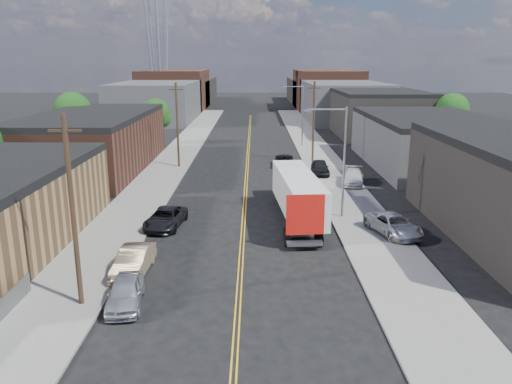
{
  "coord_description": "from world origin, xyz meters",
  "views": [
    {
      "loc": [
        0.86,
        -13.79,
        12.44
      ],
      "look_at": [
        0.99,
        23.86,
        2.5
      ],
      "focal_mm": 35.0,
      "sensor_mm": 36.0,
      "label": 1
    }
  ],
  "objects_px": {
    "car_left_b": "(134,261)",
    "car_left_c": "(166,218)",
    "semi_truck": "(296,191)",
    "car_right_lot_c": "(320,167)",
    "car_ahead_truck": "(284,161)",
    "car_right_lot_b": "(353,177)",
    "car_left_a": "(125,293)",
    "car_right_lot_a": "(393,225)"
  },
  "relations": [
    {
      "from": "car_left_b",
      "to": "car_left_c",
      "type": "height_order",
      "value": "car_left_b"
    },
    {
      "from": "semi_truck",
      "to": "car_left_b",
      "type": "distance_m",
      "value": 15.39
    },
    {
      "from": "semi_truck",
      "to": "car_right_lot_c",
      "type": "relative_size",
      "value": 3.27
    },
    {
      "from": "car_left_c",
      "to": "car_ahead_truck",
      "type": "distance_m",
      "value": 25.03
    },
    {
      "from": "car_right_lot_b",
      "to": "car_left_b",
      "type": "bearing_deg",
      "value": -115.6
    },
    {
      "from": "car_left_c",
      "to": "car_right_lot_c",
      "type": "height_order",
      "value": "car_right_lot_c"
    },
    {
      "from": "car_left_a",
      "to": "car_ahead_truck",
      "type": "height_order",
      "value": "car_left_a"
    },
    {
      "from": "car_right_lot_a",
      "to": "car_right_lot_c",
      "type": "relative_size",
      "value": 1.12
    },
    {
      "from": "semi_truck",
      "to": "car_left_a",
      "type": "relative_size",
      "value": 3.51
    },
    {
      "from": "car_left_c",
      "to": "semi_truck",
      "type": "bearing_deg",
      "value": 20.28
    },
    {
      "from": "semi_truck",
      "to": "car_left_a",
      "type": "xyz_separation_m",
      "value": [
        -10.13,
        -15.14,
        -1.5
      ]
    },
    {
      "from": "car_ahead_truck",
      "to": "car_left_b",
      "type": "bearing_deg",
      "value": -106.9
    },
    {
      "from": "car_left_b",
      "to": "car_right_lot_c",
      "type": "relative_size",
      "value": 1.03
    },
    {
      "from": "semi_truck",
      "to": "car_left_b",
      "type": "xyz_separation_m",
      "value": [
        -10.64,
        -11.02,
        -1.45
      ]
    },
    {
      "from": "car_right_lot_c",
      "to": "car_ahead_truck",
      "type": "xyz_separation_m",
      "value": [
        -3.7,
        4.9,
        -0.26
      ]
    },
    {
      "from": "car_ahead_truck",
      "to": "car_left_a",
      "type": "bearing_deg",
      "value": -104.05
    },
    {
      "from": "car_left_a",
      "to": "car_left_b",
      "type": "distance_m",
      "value": 4.15
    },
    {
      "from": "car_left_a",
      "to": "semi_truck",
      "type": "bearing_deg",
      "value": 49.33
    },
    {
      "from": "car_right_lot_c",
      "to": "car_ahead_truck",
      "type": "bearing_deg",
      "value": 129.42
    },
    {
      "from": "car_ahead_truck",
      "to": "car_right_lot_b",
      "type": "bearing_deg",
      "value": -53.27
    },
    {
      "from": "car_left_b",
      "to": "car_right_lot_c",
      "type": "xyz_separation_m",
      "value": [
        14.6,
        26.46,
        0.15
      ]
    },
    {
      "from": "car_right_lot_b",
      "to": "car_right_lot_c",
      "type": "relative_size",
      "value": 1.1
    },
    {
      "from": "semi_truck",
      "to": "car_right_lot_c",
      "type": "bearing_deg",
      "value": 70.97
    },
    {
      "from": "car_left_a",
      "to": "car_left_b",
      "type": "bearing_deg",
      "value": 90.23
    },
    {
      "from": "car_left_a",
      "to": "car_left_c",
      "type": "distance_m",
      "value": 12.74
    },
    {
      "from": "car_right_lot_a",
      "to": "semi_truck",
      "type": "bearing_deg",
      "value": 128.82
    },
    {
      "from": "car_left_a",
      "to": "car_left_b",
      "type": "relative_size",
      "value": 0.9
    },
    {
      "from": "car_right_lot_c",
      "to": "car_left_b",
      "type": "bearing_deg",
      "value": -116.54
    },
    {
      "from": "car_left_a",
      "to": "car_left_c",
      "type": "bearing_deg",
      "value": 83.46
    },
    {
      "from": "semi_truck",
      "to": "car_right_lot_c",
      "type": "xyz_separation_m",
      "value": [
        3.96,
        15.43,
        -1.3
      ]
    },
    {
      "from": "car_right_lot_c",
      "to": "car_ahead_truck",
      "type": "height_order",
      "value": "car_right_lot_c"
    },
    {
      "from": "car_left_a",
      "to": "car_ahead_truck",
      "type": "relative_size",
      "value": 0.88
    },
    {
      "from": "semi_truck",
      "to": "car_ahead_truck",
      "type": "bearing_deg",
      "value": 84.63
    },
    {
      "from": "car_left_b",
      "to": "car_right_lot_b",
      "type": "relative_size",
      "value": 0.94
    },
    {
      "from": "car_left_a",
      "to": "car_right_lot_c",
      "type": "bearing_deg",
      "value": 58.37
    },
    {
      "from": "car_left_a",
      "to": "car_ahead_truck",
      "type": "distance_m",
      "value": 36.96
    },
    {
      "from": "car_right_lot_b",
      "to": "car_ahead_truck",
      "type": "height_order",
      "value": "car_right_lot_b"
    },
    {
      "from": "car_left_a",
      "to": "car_right_lot_a",
      "type": "height_order",
      "value": "car_right_lot_a"
    },
    {
      "from": "semi_truck",
      "to": "car_left_c",
      "type": "distance_m",
      "value": 10.59
    },
    {
      "from": "car_left_b",
      "to": "car_left_a",
      "type": "bearing_deg",
      "value": -80.45
    },
    {
      "from": "semi_truck",
      "to": "car_right_lot_a",
      "type": "xyz_separation_m",
      "value": [
        6.76,
        -4.46,
        -1.36
      ]
    },
    {
      "from": "car_right_lot_c",
      "to": "car_right_lot_a",
      "type": "bearing_deg",
      "value": -79.64
    }
  ]
}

